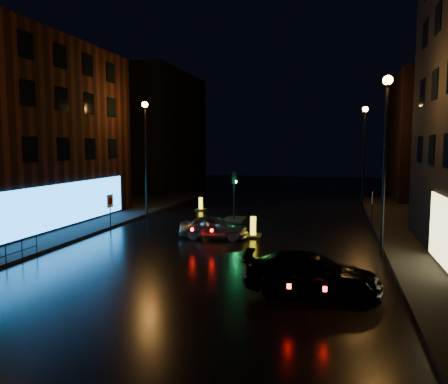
% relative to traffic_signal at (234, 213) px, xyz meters
% --- Properties ---
extents(ground, '(120.00, 120.00, 0.00)m').
position_rel_traffic_signal_xyz_m(ground, '(1.20, -14.00, -0.50)').
color(ground, black).
rests_on(ground, ground).
extents(pavement_left, '(12.00, 44.00, 0.15)m').
position_rel_traffic_signal_xyz_m(pavement_left, '(-12.80, -6.00, -0.43)').
color(pavement_left, black).
rests_on(pavement_left, ground).
extents(building_far_left, '(8.00, 16.00, 14.00)m').
position_rel_traffic_signal_xyz_m(building_far_left, '(-14.80, 21.00, 6.50)').
color(building_far_left, black).
rests_on(building_far_left, ground).
extents(building_far_right, '(8.00, 14.00, 12.00)m').
position_rel_traffic_signal_xyz_m(building_far_right, '(16.20, 18.00, 5.50)').
color(building_far_right, black).
rests_on(building_far_right, ground).
extents(street_lamp_lfar, '(0.44, 0.44, 8.37)m').
position_rel_traffic_signal_xyz_m(street_lamp_lfar, '(-6.60, -0.00, 5.06)').
color(street_lamp_lfar, black).
rests_on(street_lamp_lfar, ground).
extents(street_lamp_rnear, '(0.44, 0.44, 8.37)m').
position_rel_traffic_signal_xyz_m(street_lamp_rnear, '(9.00, -8.00, 5.06)').
color(street_lamp_rnear, black).
rests_on(street_lamp_rnear, ground).
extents(street_lamp_rfar, '(0.44, 0.44, 8.37)m').
position_rel_traffic_signal_xyz_m(street_lamp_rfar, '(9.00, 8.00, 5.06)').
color(street_lamp_rfar, black).
rests_on(street_lamp_rfar, ground).
extents(traffic_signal, '(1.40, 2.40, 3.45)m').
position_rel_traffic_signal_xyz_m(traffic_signal, '(0.00, 0.00, 0.00)').
color(traffic_signal, black).
rests_on(traffic_signal, ground).
extents(silver_hatchback, '(3.84, 1.64, 1.29)m').
position_rel_traffic_signal_xyz_m(silver_hatchback, '(0.27, -6.18, 0.14)').
color(silver_hatchback, '#A6A9AE').
rests_on(silver_hatchback, ground).
extents(dark_sedan, '(4.95, 2.32, 1.40)m').
position_rel_traffic_signal_xyz_m(dark_sedan, '(6.08, -14.05, 0.20)').
color(dark_sedan, black).
rests_on(dark_sedan, ground).
extents(bollard_near, '(1.02, 1.41, 1.17)m').
position_rel_traffic_signal_xyz_m(bollard_near, '(2.32, -5.15, -0.25)').
color(bollard_near, black).
rests_on(bollard_near, ground).
extents(bollard_far, '(0.80, 1.19, 1.04)m').
position_rel_traffic_signal_xyz_m(bollard_far, '(-3.73, 4.13, -0.28)').
color(bollard_far, black).
rests_on(bollard_far, ground).
extents(road_sign_left, '(0.11, 0.56, 2.32)m').
position_rel_traffic_signal_xyz_m(road_sign_left, '(-6.12, -6.23, 1.23)').
color(road_sign_left, black).
rests_on(road_sign_left, ground).
extents(road_sign_right, '(0.13, 0.56, 2.31)m').
position_rel_traffic_signal_xyz_m(road_sign_right, '(9.10, -0.67, 1.23)').
color(road_sign_right, black).
rests_on(road_sign_right, ground).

